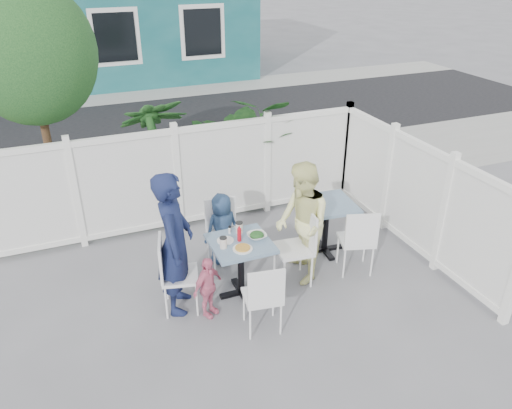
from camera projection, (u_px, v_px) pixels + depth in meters
name	position (u px, v px, depth m)	size (l,w,h in m)	color
ground	(225.00, 323.00, 5.79)	(80.00, 80.00, 0.00)	slate
near_sidewalk	(156.00, 191.00, 8.91)	(24.00, 2.60, 0.01)	gray
street	(124.00, 129.00, 11.96)	(24.00, 5.00, 0.01)	black
far_sidewalk	(107.00, 97.00, 14.52)	(24.00, 1.60, 0.01)	gray
fence_back	(178.00, 181.00, 7.44)	(5.86, 0.08, 1.60)	white
fence_right	(414.00, 198.00, 6.93)	(0.08, 3.66, 1.60)	white
tree	(30.00, 54.00, 6.78)	(1.80, 1.62, 3.59)	#382316
potted_shrub_a	(159.00, 156.00, 7.90)	(1.06, 1.06, 1.89)	#133819
potted_shrub_b	(247.00, 145.00, 8.31)	(1.71, 1.48, 1.90)	#133819
main_table	(241.00, 254.00, 6.03)	(0.71, 0.71, 0.75)	#476284
spare_table	(327.00, 214.00, 6.91)	(0.79, 0.79, 0.77)	#476284
chair_left	(172.00, 269.00, 5.78)	(0.51, 0.52, 0.96)	white
chair_right	(300.00, 242.00, 6.29)	(0.48, 0.49, 1.00)	white
chair_back	(223.00, 228.00, 6.67)	(0.46, 0.44, 0.94)	white
chair_near	(264.00, 294.00, 5.43)	(0.46, 0.45, 0.90)	white
chair_spare	(358.00, 237.00, 6.43)	(0.53, 0.52, 0.95)	white
man	(175.00, 244.00, 5.68)	(0.64, 0.42, 1.76)	#161E44
woman	(302.00, 224.00, 6.25)	(0.78, 0.61, 1.60)	#F5F560
boy	(222.00, 229.00, 6.73)	(0.49, 0.32, 1.01)	navy
toddler	(208.00, 287.00, 5.75)	(0.46, 0.19, 0.78)	pink
plate_main	(243.00, 249.00, 5.80)	(0.24, 0.24, 0.01)	white
plate_side	(225.00, 241.00, 5.96)	(0.20, 0.20, 0.01)	white
salad_bowl	(257.00, 236.00, 6.02)	(0.23, 0.23, 0.06)	white
coffee_cup_a	(223.00, 243.00, 5.81)	(0.08, 0.08, 0.13)	beige
coffee_cup_b	(239.00, 228.00, 6.12)	(0.09, 0.09, 0.13)	beige
ketchup_bottle	(239.00, 235.00, 5.94)	(0.05, 0.05, 0.16)	#B50D19
salt_shaker	(229.00, 231.00, 6.11)	(0.03, 0.03, 0.07)	white
pepper_shaker	(230.00, 229.00, 6.16)	(0.03, 0.03, 0.07)	black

